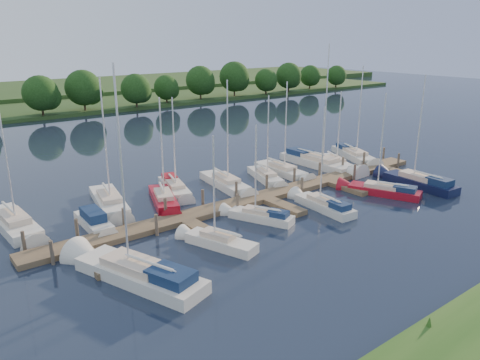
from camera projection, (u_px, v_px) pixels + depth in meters
ground at (331, 228)px, 34.48m from camera, size 260.00×260.00×0.00m
dock at (267, 199)px, 39.95m from camera, size 40.00×6.00×0.40m
mooring_pilings at (258, 191)px, 40.68m from camera, size 38.24×2.84×2.00m
far_shore at (40, 106)px, 91.10m from camera, size 180.00×30.00×0.60m
distant_hill at (9, 92)px, 109.88m from camera, size 220.00×40.00×1.40m
treeline at (86, 90)px, 83.23m from camera, size 143.43×9.20×8.19m
sailboat_n_0 at (16, 226)px, 34.10m from camera, size 2.48×8.82×11.31m
motorboat at (95, 223)px, 34.60m from camera, size 1.76×5.49×1.60m
sailboat_n_2 at (110, 204)px, 38.72m from camera, size 3.48×8.72×10.95m
sailboat_n_3 at (164, 201)px, 39.41m from camera, size 3.72×7.26×9.34m
sailboat_n_4 at (175, 188)px, 42.43m from camera, size 3.17×7.02×8.91m
sailboat_n_5 at (227, 185)px, 43.60m from camera, size 2.76×8.13×10.31m
sailboat_n_6 at (266, 178)px, 45.74m from camera, size 3.24×6.72×8.64m
sailboat_n_7 at (283, 172)px, 47.68m from camera, size 1.94×7.58×9.74m
sailboat_n_8 at (320, 163)px, 50.57m from camera, size 2.72×10.53×13.29m
sailboat_n_9 at (336, 163)px, 50.92m from camera, size 3.51×6.44×8.36m
sailboat_n_10 at (355, 156)px, 53.82m from camera, size 4.64×8.46×10.80m
sailboat_s_0 at (135, 274)px, 27.19m from camera, size 5.07×10.05×12.78m
sailboat_s_1 at (218, 243)px, 31.44m from camera, size 3.05×6.02×7.96m
sailboat_s_2 at (259, 216)px, 35.90m from camera, size 3.45×5.82×7.72m
sailboat_s_3 at (323, 205)px, 38.16m from camera, size 2.03×6.77×8.70m
sailboat_s_4 at (382, 191)px, 41.70m from camera, size 4.00×7.21×9.32m
sailboat_s_5 at (418, 183)px, 43.83m from camera, size 2.36×8.32×10.74m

